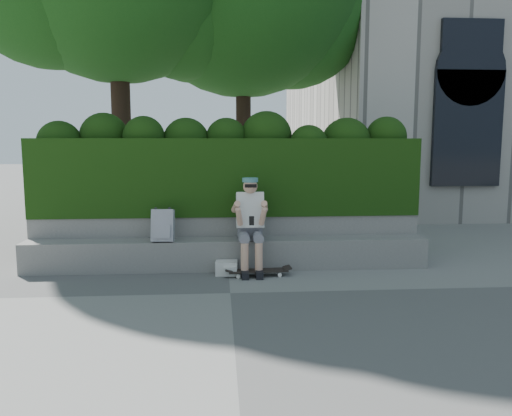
{
  "coord_description": "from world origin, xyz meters",
  "views": [
    {
      "loc": [
        -0.13,
        -6.1,
        1.88
      ],
      "look_at": [
        0.4,
        1.0,
        0.95
      ],
      "focal_mm": 35.0,
      "sensor_mm": 36.0,
      "label": 1
    }
  ],
  "objects": [
    {
      "name": "bench_ledge",
      "position": [
        0.0,
        1.25,
        0.23
      ],
      "size": [
        6.0,
        0.45,
        0.45
      ],
      "primitive_type": "cube",
      "color": "gray",
      "rests_on": "ground"
    },
    {
      "name": "hedge",
      "position": [
        0.0,
        1.95,
        1.35
      ],
      "size": [
        6.0,
        1.0,
        1.2
      ],
      "primitive_type": "cube",
      "color": "black",
      "rests_on": "planter_wall"
    },
    {
      "name": "backpack_plaid",
      "position": [
        -0.95,
        1.15,
        0.68
      ],
      "size": [
        0.33,
        0.19,
        0.47
      ],
      "primitive_type": "cube",
      "rotation": [
        0.0,
        0.0,
        -0.06
      ],
      "color": "silver",
      "rests_on": "bench_ledge"
    },
    {
      "name": "person",
      "position": [
        0.32,
        1.07,
        0.75
      ],
      "size": [
        0.4,
        0.76,
        1.38
      ],
      "color": "slate",
      "rests_on": "ground"
    },
    {
      "name": "backpack_ground",
      "position": [
        -0.03,
        0.9,
        0.1
      ],
      "size": [
        0.32,
        0.24,
        0.2
      ],
      "primitive_type": "cube",
      "rotation": [
        0.0,
        0.0,
        -0.05
      ],
      "color": "beige",
      "rests_on": "ground"
    },
    {
      "name": "ground",
      "position": [
        0.0,
        0.0,
        0.0
      ],
      "size": [
        80.0,
        80.0,
        0.0
      ],
      "primitive_type": "plane",
      "color": "slate",
      "rests_on": "ground"
    },
    {
      "name": "planter_wall",
      "position": [
        0.0,
        1.73,
        0.38
      ],
      "size": [
        6.0,
        0.5,
        0.75
      ],
      "primitive_type": "cube",
      "color": "gray",
      "rests_on": "ground"
    },
    {
      "name": "skateboard",
      "position": [
        0.41,
        0.78,
        0.07
      ],
      "size": [
        0.85,
        0.27,
        0.09
      ],
      "rotation": [
        0.0,
        0.0,
        0.07
      ],
      "color": "black",
      "rests_on": "ground"
    }
  ]
}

